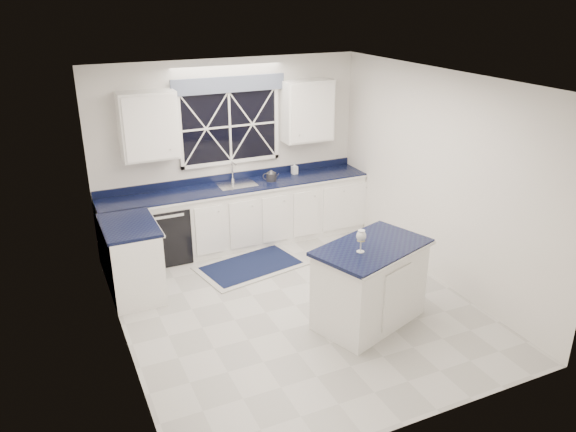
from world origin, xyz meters
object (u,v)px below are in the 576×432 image
wine_glass (361,237)px  faucet (233,171)px  dishwasher (165,231)px  island (370,284)px  soap_bottle (295,168)px  kettle (271,176)px

wine_glass → faucet: bearing=98.3°
dishwasher → island: (1.72, -2.61, 0.07)m
faucet → soap_bottle: 0.98m
kettle → island: bearing=-63.9°
dishwasher → kettle: size_ratio=3.58×
island → kettle: bearing=72.8°
dishwasher → faucet: (1.10, 0.19, 0.69)m
soap_bottle → island: bearing=-97.5°
faucet → wine_glass: 2.91m
dishwasher → soap_bottle: bearing=4.0°
wine_glass → soap_bottle: 2.89m
kettle → soap_bottle: bearing=43.5°
faucet → wine_glass: bearing=-81.7°
island → wine_glass: wine_glass is taller
faucet → kettle: size_ratio=1.32×
dishwasher → faucet: size_ratio=2.72×
dishwasher → wine_glass: (1.52, -2.69, 0.72)m
island → dishwasher: bearing=104.0°
dishwasher → island: island is taller
faucet → kettle: faucet is taller
faucet → island: (0.62, -2.80, -0.62)m
dishwasher → soap_bottle: (2.08, 0.15, 0.62)m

